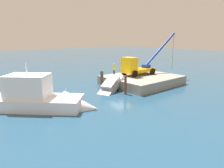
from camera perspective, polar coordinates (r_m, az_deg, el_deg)
ground at (r=28.30m, az=2.37°, el=-1.31°), size 200.00×200.00×0.00m
dock at (r=31.25m, az=8.32°, el=1.12°), size 10.26×8.75×1.28m
crane_truck at (r=31.34m, az=6.95°, el=5.06°), size 10.79×2.71×6.48m
dock_worker at (r=31.13m, az=0.58°, el=4.21°), size 0.34×0.34×1.87m
salvaged_car at (r=26.81m, az=-0.36°, el=-0.51°), size 4.92×3.32×2.81m
moored_yacht at (r=21.33m, az=-17.73°, el=-5.20°), size 10.27×10.24×6.17m
piling_near at (r=28.76m, az=-2.83°, el=1.31°), size 0.42×0.42×2.35m
piling_mid at (r=25.37m, az=3.77°, el=-0.28°), size 0.32×0.32×2.34m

